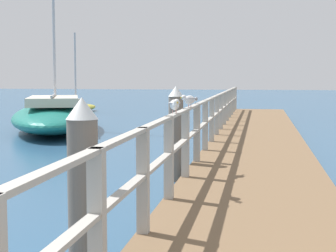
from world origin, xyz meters
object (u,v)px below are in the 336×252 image
Objects in this scene: seagull_foreground at (175,104)px; boat_3 at (73,107)px; seagull_background at (189,99)px; boat_2 at (55,116)px; dock_piling_far at (176,133)px; dock_piling_near at (83,196)px.

seagull_foreground is 0.11× the size of boat_3.
seagull_foreground is 1.64m from seagull_background.
seagull_foreground is 1.04× the size of seagull_background.
boat_2 is (-6.31, 9.77, -1.07)m from seagull_background.
dock_piling_far is 3.91× the size of seagull_foreground.
boat_2 is (-5.93, 8.84, -0.38)m from dock_piling_far.
seagull_background is at bearing -68.00° from dock_piling_far.
dock_piling_near is 0.41× the size of boat_3.
dock_piling_far reaches higher than seagull_foreground.
boat_2 is (-6.32, 11.41, -1.07)m from seagull_foreground.
boat_3 is at bearing -38.94° from seagull_background.
dock_piling_far is 2.69m from seagull_foreground.
dock_piling_near is at bearing 64.38° from seagull_foreground.
boat_2 reaches higher than seagull_foreground.
boat_2 is at bearing 123.87° from dock_piling_far.
seagull_foreground is (0.38, 2.91, 0.69)m from dock_piling_near.
boat_3 reaches higher than seagull_foreground.
boat_2 is at bearing -79.17° from seagull_foreground.
seagull_background is at bearing -76.52° from boat_2.
boat_3 is at bearing 115.16° from dock_piling_far.
boat_2 is 9.86m from boat_3.
dock_piling_near is 4.08× the size of seagull_background.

